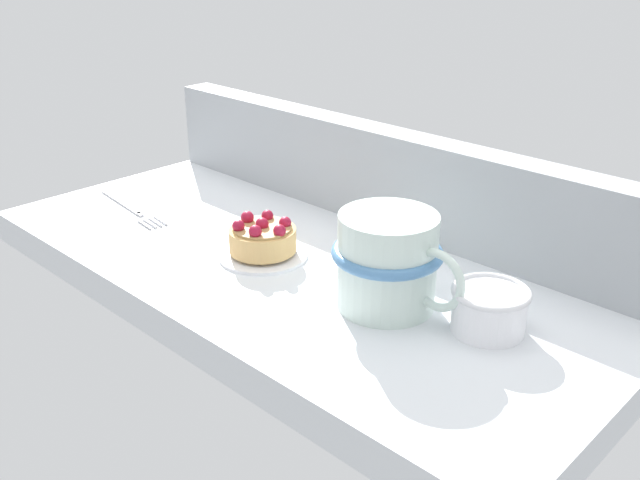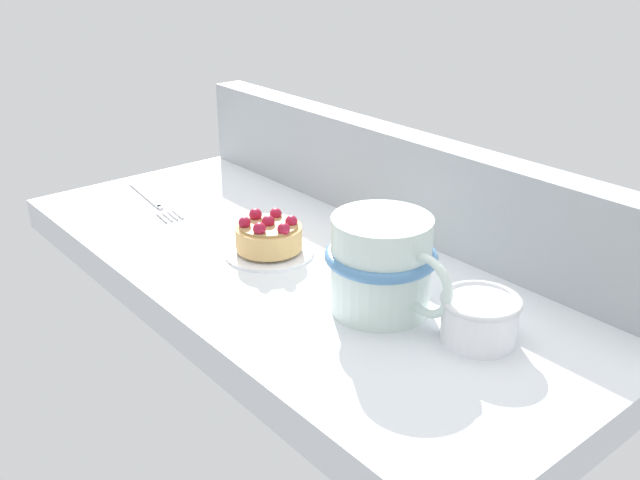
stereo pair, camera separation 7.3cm
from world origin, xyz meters
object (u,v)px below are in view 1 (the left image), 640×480
dessert_plate (263,253)px  sugar_bowl (489,308)px  coffee_mug (388,261)px  dessert_fork (131,207)px  raspberry_tart (262,237)px

dessert_plate → sugar_bowl: sugar_bowl is taller
sugar_bowl → coffee_mug: bearing=-163.8°
sugar_bowl → dessert_fork: bearing=-173.0°
raspberry_tart → dessert_fork: raspberry_tart is taller
dessert_plate → raspberry_tart: raspberry_tart is taller
dessert_fork → sugar_bowl: sugar_bowl is taller
dessert_plate → coffee_mug: size_ratio=0.71×
dessert_plate → dessert_fork: (-23.15, -2.53, -0.05)cm
raspberry_tart → dessert_fork: (-23.15, -2.52, -2.06)cm
raspberry_tart → coffee_mug: bearing=2.8°
raspberry_tart → sugar_bowl: bearing=7.8°
dessert_plate → dessert_fork: dessert_plate is taller
dessert_plate → dessert_fork: bearing=-173.8°
dessert_plate → raspberry_tart: (0.00, -0.01, 2.01)cm
dessert_fork → sugar_bowl: 50.40cm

